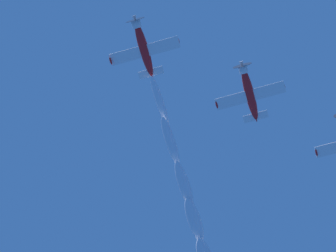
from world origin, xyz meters
The scene contains 2 objects.
airplane_lead centered at (1.28, 0.07, 85.81)m, with size 8.82×9.84×2.84m.
airplane_left_wingman centered at (-7.27, 13.27, 85.29)m, with size 8.84×9.84×3.12m.
Camera 1 is at (22.73, 7.14, 2.13)m, focal length 68.48 mm.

